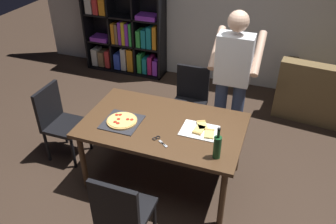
{
  "coord_description": "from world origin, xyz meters",
  "views": [
    {
      "loc": [
        1.02,
        -2.66,
        2.76
      ],
      "look_at": [
        0.0,
        0.15,
        0.8
      ],
      "focal_mm": 36.72,
      "sensor_mm": 36.0,
      "label": 1
    }
  ],
  "objects_px": {
    "chair_near_camera": "(122,211)",
    "bookshelf": "(124,18)",
    "person_serving_pizza": "(232,78)",
    "wine_bottle": "(217,147)",
    "pepperoni_pizza_on_tray": "(122,121)",
    "chair_left_end": "(58,118)",
    "chair_far_side": "(190,97)",
    "kitchen_scissors": "(159,140)",
    "dining_table": "(163,129)"
  },
  "relations": [
    {
      "from": "chair_near_camera",
      "to": "bookshelf",
      "type": "distance_m",
      "value": 3.73
    },
    {
      "from": "person_serving_pizza",
      "to": "wine_bottle",
      "type": "xyz_separation_m",
      "value": [
        0.09,
        -1.08,
        -0.13
      ]
    },
    {
      "from": "bookshelf",
      "to": "pepperoni_pizza_on_tray",
      "type": "distance_m",
      "value": 2.76
    },
    {
      "from": "chair_left_end",
      "to": "wine_bottle",
      "type": "height_order",
      "value": "wine_bottle"
    },
    {
      "from": "chair_far_side",
      "to": "kitchen_scissors",
      "type": "distance_m",
      "value": 1.28
    },
    {
      "from": "chair_near_camera",
      "to": "kitchen_scissors",
      "type": "bearing_deg",
      "value": 85.27
    },
    {
      "from": "chair_left_end",
      "to": "bookshelf",
      "type": "xyz_separation_m",
      "value": [
        -0.28,
        2.37,
        0.43
      ]
    },
    {
      "from": "person_serving_pizza",
      "to": "chair_near_camera",
      "type": "bearing_deg",
      "value": -107.09
    },
    {
      "from": "bookshelf",
      "to": "person_serving_pizza",
      "type": "relative_size",
      "value": 1.11
    },
    {
      "from": "dining_table",
      "to": "person_serving_pizza",
      "type": "relative_size",
      "value": 0.93
    },
    {
      "from": "pepperoni_pizza_on_tray",
      "to": "bookshelf",
      "type": "bearing_deg",
      "value": 115.45
    },
    {
      "from": "pepperoni_pizza_on_tray",
      "to": "wine_bottle",
      "type": "relative_size",
      "value": 1.18
    },
    {
      "from": "person_serving_pizza",
      "to": "pepperoni_pizza_on_tray",
      "type": "distance_m",
      "value": 1.31
    },
    {
      "from": "bookshelf",
      "to": "dining_table",
      "type": "bearing_deg",
      "value": -56.19
    },
    {
      "from": "dining_table",
      "to": "chair_far_side",
      "type": "bearing_deg",
      "value": 90.0
    },
    {
      "from": "wine_bottle",
      "to": "bookshelf",
      "type": "bearing_deg",
      "value": 129.44
    },
    {
      "from": "chair_near_camera",
      "to": "kitchen_scissors",
      "type": "xyz_separation_m",
      "value": [
        0.06,
        0.71,
        0.24
      ]
    },
    {
      "from": "dining_table",
      "to": "pepperoni_pizza_on_tray",
      "type": "relative_size",
      "value": 4.4
    },
    {
      "from": "chair_far_side",
      "to": "pepperoni_pizza_on_tray",
      "type": "distance_m",
      "value": 1.2
    },
    {
      "from": "person_serving_pizza",
      "to": "kitchen_scissors",
      "type": "height_order",
      "value": "person_serving_pizza"
    },
    {
      "from": "chair_near_camera",
      "to": "bookshelf",
      "type": "height_order",
      "value": "bookshelf"
    },
    {
      "from": "dining_table",
      "to": "chair_near_camera",
      "type": "relative_size",
      "value": 1.82
    },
    {
      "from": "kitchen_scissors",
      "to": "chair_near_camera",
      "type": "bearing_deg",
      "value": -94.73
    },
    {
      "from": "chair_near_camera",
      "to": "wine_bottle",
      "type": "distance_m",
      "value": 0.98
    },
    {
      "from": "dining_table",
      "to": "chair_near_camera",
      "type": "height_order",
      "value": "chair_near_camera"
    },
    {
      "from": "chair_far_side",
      "to": "chair_left_end",
      "type": "height_order",
      "value": "same"
    },
    {
      "from": "chair_left_end",
      "to": "pepperoni_pizza_on_tray",
      "type": "relative_size",
      "value": 2.42
    },
    {
      "from": "pepperoni_pizza_on_tray",
      "to": "wine_bottle",
      "type": "xyz_separation_m",
      "value": [
        1.03,
        -0.2,
        0.1
      ]
    },
    {
      "from": "chair_far_side",
      "to": "person_serving_pizza",
      "type": "distance_m",
      "value": 0.76
    },
    {
      "from": "dining_table",
      "to": "kitchen_scissors",
      "type": "relative_size",
      "value": 8.63
    },
    {
      "from": "pepperoni_pizza_on_tray",
      "to": "wine_bottle",
      "type": "height_order",
      "value": "wine_bottle"
    },
    {
      "from": "chair_far_side",
      "to": "bookshelf",
      "type": "bearing_deg",
      "value": 138.82
    },
    {
      "from": "bookshelf",
      "to": "pepperoni_pizza_on_tray",
      "type": "xyz_separation_m",
      "value": [
        1.19,
        -2.49,
        -0.17
      ]
    },
    {
      "from": "dining_table",
      "to": "kitchen_scissors",
      "type": "bearing_deg",
      "value": -77.82
    },
    {
      "from": "chair_left_end",
      "to": "dining_table",
      "type": "bearing_deg",
      "value": 0.0
    },
    {
      "from": "dining_table",
      "to": "bookshelf",
      "type": "relative_size",
      "value": 0.84
    },
    {
      "from": "chair_near_camera",
      "to": "pepperoni_pizza_on_tray",
      "type": "xyz_separation_m",
      "value": [
        -0.4,
        0.86,
        0.25
      ]
    },
    {
      "from": "chair_left_end",
      "to": "person_serving_pizza",
      "type": "relative_size",
      "value": 0.51
    },
    {
      "from": "chair_near_camera",
      "to": "kitchen_scissors",
      "type": "relative_size",
      "value": 4.75
    },
    {
      "from": "chair_near_camera",
      "to": "bookshelf",
      "type": "relative_size",
      "value": 0.46
    },
    {
      "from": "chair_left_end",
      "to": "kitchen_scissors",
      "type": "xyz_separation_m",
      "value": [
        1.36,
        -0.27,
        0.24
      ]
    },
    {
      "from": "person_serving_pizza",
      "to": "bookshelf",
      "type": "bearing_deg",
      "value": 142.85
    },
    {
      "from": "dining_table",
      "to": "pepperoni_pizza_on_tray",
      "type": "height_order",
      "value": "pepperoni_pizza_on_tray"
    },
    {
      "from": "chair_far_side",
      "to": "person_serving_pizza",
      "type": "height_order",
      "value": "person_serving_pizza"
    },
    {
      "from": "dining_table",
      "to": "person_serving_pizza",
      "type": "distance_m",
      "value": 0.98
    },
    {
      "from": "chair_far_side",
      "to": "dining_table",
      "type": "bearing_deg",
      "value": -90.0
    },
    {
      "from": "chair_left_end",
      "to": "kitchen_scissors",
      "type": "bearing_deg",
      "value": -11.29
    },
    {
      "from": "dining_table",
      "to": "person_serving_pizza",
      "type": "bearing_deg",
      "value": 54.87
    },
    {
      "from": "bookshelf",
      "to": "pepperoni_pizza_on_tray",
      "type": "height_order",
      "value": "bookshelf"
    },
    {
      "from": "chair_far_side",
      "to": "wine_bottle",
      "type": "distance_m",
      "value": 1.49
    }
  ]
}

